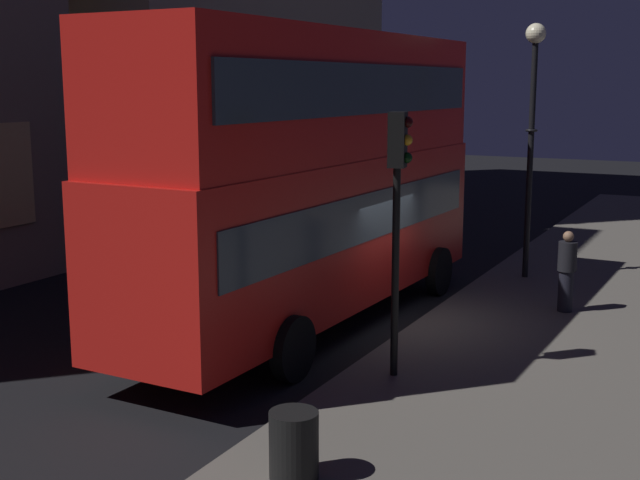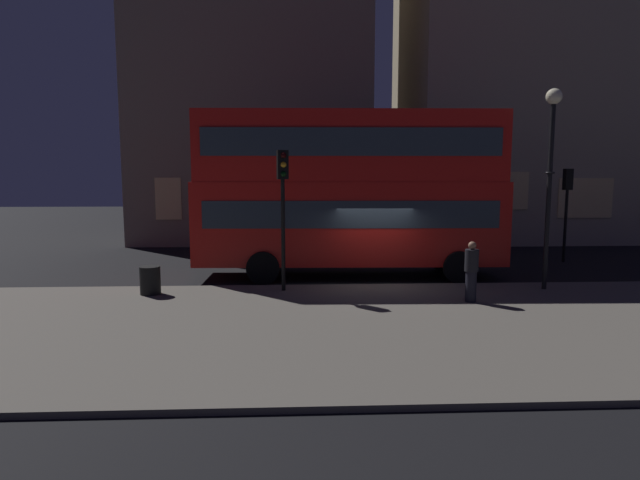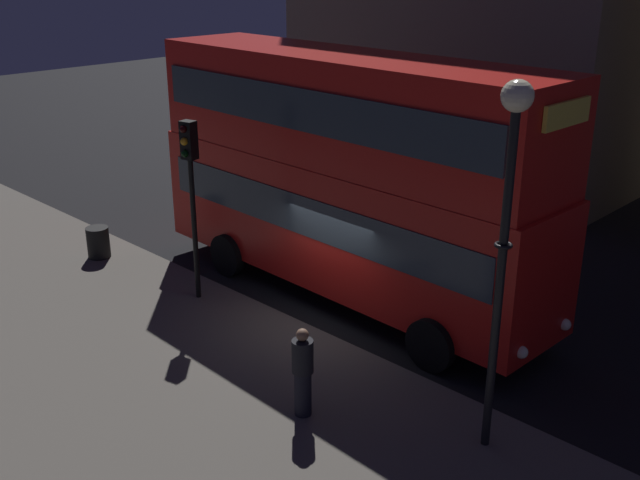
{
  "view_description": "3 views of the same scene",
  "coord_description": "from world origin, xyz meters",
  "views": [
    {
      "loc": [
        -15.02,
        -6.23,
        4.74
      ],
      "look_at": [
        -2.02,
        0.46,
        2.02
      ],
      "focal_mm": 47.34,
      "sensor_mm": 36.0,
      "label": 1
    },
    {
      "loc": [
        -2.6,
        -17.57,
        3.72
      ],
      "look_at": [
        -1.78,
        0.11,
        1.46
      ],
      "focal_mm": 30.64,
      "sensor_mm": 36.0,
      "label": 2
    },
    {
      "loc": [
        10.33,
        -10.93,
        7.77
      ],
      "look_at": [
        -1.11,
        0.86,
        1.44
      ],
      "focal_mm": 42.34,
      "sensor_mm": 36.0,
      "label": 3
    }
  ],
  "objects": [
    {
      "name": "building_with_clock",
      "position": [
        -4.82,
        13.83,
        9.19
      ],
      "size": [
        12.12,
        9.67,
        18.37
      ],
      "color": "gray",
      "rests_on": "ground"
    },
    {
      "name": "double_decker_bus",
      "position": [
        -0.72,
        1.27,
        3.17
      ],
      "size": [
        10.74,
        2.97,
        5.69
      ],
      "rotation": [
        0.0,
        0.0,
        -0.03
      ],
      "color": "red",
      "rests_on": "ground"
    },
    {
      "name": "pedestrian",
      "position": [
        2.24,
        -3.02,
        0.97
      ],
      "size": [
        0.38,
        0.38,
        1.68
      ],
      "rotation": [
        0.0,
        0.0,
        4.01
      ],
      "color": "black",
      "rests_on": "sidewalk_slab"
    },
    {
      "name": "street_lamp",
      "position": [
        5.02,
        -1.52,
        4.33
      ],
      "size": [
        0.47,
        0.47,
        5.99
      ],
      "color": "black",
      "rests_on": "sidewalk_slab"
    },
    {
      "name": "litter_bin",
      "position": [
        -6.85,
        -1.67,
        0.53
      ],
      "size": [
        0.59,
        0.59,
        0.83
      ],
      "primitive_type": "cylinder",
      "color": "black",
      "rests_on": "sidewalk_slab"
    },
    {
      "name": "building_plain_facade",
      "position": [
        11.64,
        13.37,
        9.58
      ],
      "size": [
        15.88,
        9.83,
        19.16
      ],
      "color": "tan",
      "rests_on": "ground"
    },
    {
      "name": "sidewalk_slab",
      "position": [
        0.0,
        -5.07,
        0.06
      ],
      "size": [
        44.0,
        9.04,
        0.12
      ],
      "primitive_type": "cube",
      "color": "#5B564F",
      "rests_on": "ground"
    },
    {
      "name": "ground_plane",
      "position": [
        0.0,
        0.0,
        0.0
      ],
      "size": [
        80.0,
        80.0,
        0.0
      ],
      "primitive_type": "plane",
      "color": "black"
    },
    {
      "name": "traffic_light_near_kerb",
      "position": [
        -2.95,
        -1.37,
        3.13
      ],
      "size": [
        0.36,
        0.39,
        4.2
      ],
      "rotation": [
        0.0,
        0.0,
        0.2
      ],
      "color": "black",
      "rests_on": "sidewalk_slab"
    },
    {
      "name": "traffic_light_far_side",
      "position": [
        8.4,
        4.05,
        2.73
      ],
      "size": [
        0.34,
        0.37,
        3.79
      ],
      "rotation": [
        0.0,
        0.0,
        3.23
      ],
      "color": "black",
      "rests_on": "ground"
    }
  ]
}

